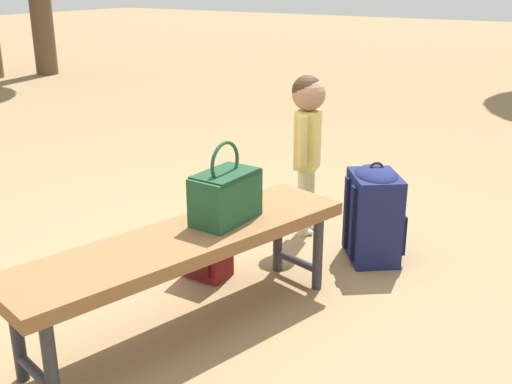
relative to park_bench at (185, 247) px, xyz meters
name	(u,v)px	position (x,y,z in m)	size (l,w,h in m)	color
ground_plane	(228,279)	(0.48, 0.12, -0.39)	(40.00, 40.00, 0.00)	#8C704C
park_bench	(185,247)	(0.00, 0.00, 0.00)	(1.65, 0.78, 0.45)	brown
handbag	(226,194)	(0.23, -0.05, 0.18)	(0.32, 0.19, 0.37)	#1E4C2D
child_standing	(308,130)	(1.26, 0.10, 0.25)	(0.25, 0.19, 0.96)	#CCCC8C
backpack_large	(374,211)	(1.12, -0.40, -0.12)	(0.41, 0.39, 0.56)	#191E4C
backpack_small	(207,243)	(0.46, 0.24, -0.21)	(0.20, 0.22, 0.37)	maroon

